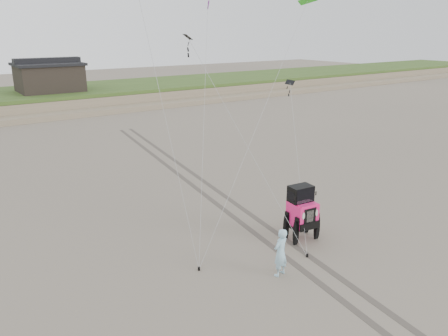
{
  "coord_description": "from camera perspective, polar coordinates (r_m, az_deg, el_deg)",
  "views": [
    {
      "loc": [
        -9.29,
        -10.25,
        7.72
      ],
      "look_at": [
        -0.02,
        3.0,
        2.6
      ],
      "focal_mm": 35.0,
      "sensor_mm": 36.0,
      "label": 1
    }
  ],
  "objects": [
    {
      "name": "ground",
      "position": [
        15.84,
        6.43,
        -11.72
      ],
      "size": [
        160.0,
        160.0,
        0.0
      ],
      "primitive_type": "plane",
      "color": "#6B6054",
      "rests_on": "ground"
    },
    {
      "name": "man",
      "position": [
        14.55,
        7.38,
        -10.88
      ],
      "size": [
        0.67,
        0.51,
        1.65
      ],
      "primitive_type": "imported",
      "rotation": [
        0.0,
        0.0,
        3.36
      ],
      "color": "#8BC3D7",
      "rests_on": "ground"
    },
    {
      "name": "tire_tracks",
      "position": [
        22.81,
        -3.05,
        -2.24
      ],
      "size": [
        5.22,
        29.74,
        0.01
      ],
      "color": "#4C443D",
      "rests_on": "ground"
    },
    {
      "name": "stake_main",
      "position": [
        15.08,
        -3.29,
        -12.99
      ],
      "size": [
        0.08,
        0.08,
        0.12
      ],
      "primitive_type": "cylinder",
      "color": "black",
      "rests_on": "ground"
    },
    {
      "name": "jeep",
      "position": [
        17.02,
        10.15,
        -6.52
      ],
      "size": [
        2.46,
        4.76,
        1.71
      ],
      "primitive_type": null,
      "rotation": [
        0.0,
        0.0,
        -0.11
      ],
      "color": "#FF1F75",
      "rests_on": "ground"
    },
    {
      "name": "cabin",
      "position": [
        48.79,
        -21.88,
        11.06
      ],
      "size": [
        6.4,
        5.4,
        3.35
      ],
      "color": "black",
      "rests_on": "dune_ridge"
    },
    {
      "name": "dune_ridge",
      "position": [
        49.13,
        -23.97,
        8.0
      ],
      "size": [
        160.0,
        14.25,
        1.73
      ],
      "color": "#7A6B54",
      "rests_on": "ground"
    },
    {
      "name": "stake_aux",
      "position": [
        16.11,
        10.82,
        -11.17
      ],
      "size": [
        0.08,
        0.08,
        0.12
      ],
      "primitive_type": "cylinder",
      "color": "black",
      "rests_on": "ground"
    }
  ]
}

